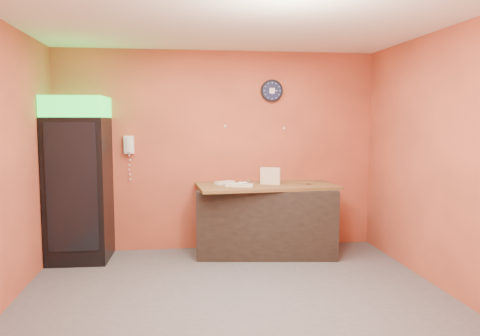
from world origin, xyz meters
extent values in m
plane|color=#47474C|center=(0.00, 0.00, 0.00)|extent=(4.50, 4.50, 0.00)
cube|color=#CC5839|center=(0.00, 2.00, 1.40)|extent=(4.50, 0.02, 2.80)
cube|color=#CC5839|center=(2.25, 0.00, 1.40)|extent=(0.02, 4.00, 2.80)
cube|color=white|center=(0.00, 0.00, 2.80)|extent=(4.50, 4.00, 0.02)
cube|color=black|center=(-1.85, 1.65, 0.93)|extent=(0.77, 0.77, 1.86)
cube|color=#1ADE31|center=(-1.85, 1.65, 2.00)|extent=(0.77, 0.77, 0.27)
cube|color=black|center=(-1.84, 1.27, 1.01)|extent=(0.62, 0.04, 1.60)
cube|color=black|center=(0.62, 1.59, 0.46)|extent=(1.93, 1.06, 0.92)
cylinder|color=black|center=(0.76, 1.98, 2.25)|extent=(0.31, 0.05, 0.31)
cylinder|color=#0F1433|center=(0.76, 1.95, 2.25)|extent=(0.27, 0.01, 0.27)
cube|color=white|center=(0.76, 1.94, 2.25)|extent=(0.08, 0.00, 0.08)
cube|color=white|center=(-1.23, 1.96, 1.50)|extent=(0.13, 0.08, 0.24)
cube|color=white|center=(-1.23, 1.91, 1.50)|extent=(0.06, 0.04, 0.20)
cube|color=brown|center=(0.62, 1.59, 0.94)|extent=(1.92, 1.03, 0.04)
cube|color=beige|center=(0.68, 1.60, 0.99)|extent=(0.28, 0.19, 0.06)
cube|color=beige|center=(0.68, 1.60, 1.05)|extent=(0.28, 0.19, 0.06)
cube|color=beige|center=(0.68, 1.60, 1.10)|extent=(0.28, 0.19, 0.06)
cube|color=beige|center=(0.68, 1.60, 1.16)|extent=(0.28, 0.19, 0.06)
cube|color=silver|center=(0.15, 1.49, 0.98)|extent=(0.27, 0.17, 0.04)
cube|color=silver|center=(0.26, 1.40, 0.98)|extent=(0.29, 0.17, 0.04)
cube|color=silver|center=(0.06, 1.70, 0.98)|extent=(0.29, 0.23, 0.04)
cylinder|color=silver|center=(0.41, 1.74, 0.99)|extent=(0.06, 0.06, 0.06)
camera|label=1|loc=(-0.57, -4.61, 1.82)|focal=35.00mm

